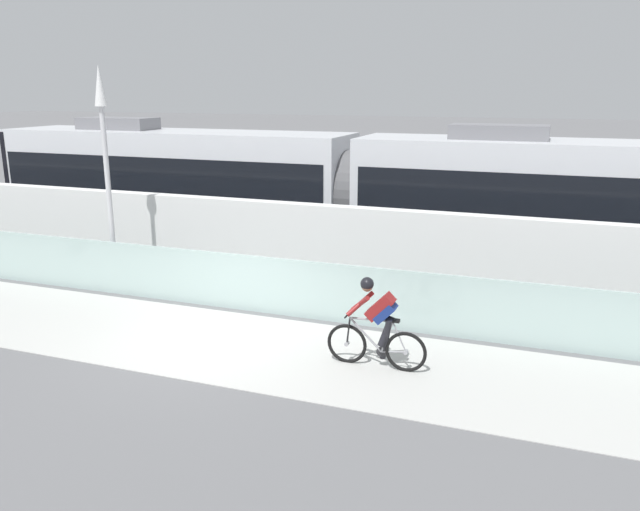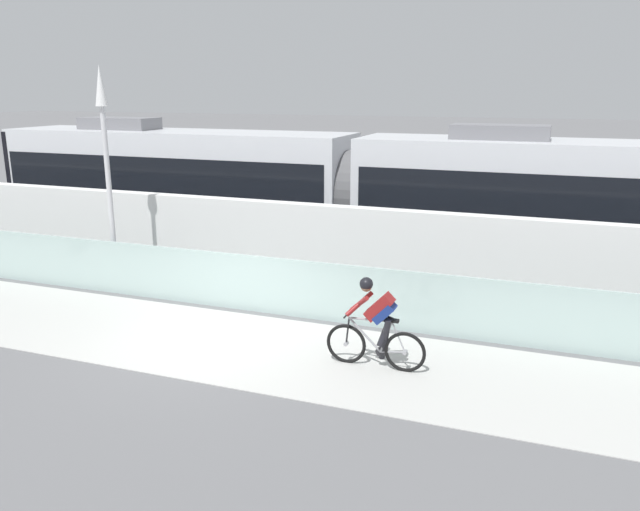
# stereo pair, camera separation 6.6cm
# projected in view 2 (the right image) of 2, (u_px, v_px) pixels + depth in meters

# --- Properties ---
(ground_plane) EXTENTS (200.00, 200.00, 0.00)m
(ground_plane) POSITION_uv_depth(u_px,v_px,m) (205.00, 341.00, 12.11)
(ground_plane) COLOR slate
(bike_path_deck) EXTENTS (32.00, 3.20, 0.01)m
(bike_path_deck) POSITION_uv_depth(u_px,v_px,m) (205.00, 341.00, 12.11)
(bike_path_deck) COLOR beige
(bike_path_deck) RESTS_ON ground
(glass_parapet) EXTENTS (32.00, 0.05, 1.25)m
(glass_parapet) POSITION_uv_depth(u_px,v_px,m) (248.00, 283.00, 13.62)
(glass_parapet) COLOR #ADC6C1
(glass_parapet) RESTS_ON ground
(concrete_barrier_wall) EXTENTS (32.00, 0.36, 2.09)m
(concrete_barrier_wall) POSITION_uv_depth(u_px,v_px,m) (281.00, 245.00, 15.15)
(concrete_barrier_wall) COLOR white
(concrete_barrier_wall) RESTS_ON ground
(tram_rail_near) EXTENTS (32.00, 0.08, 0.01)m
(tram_rail_near) POSITION_uv_depth(u_px,v_px,m) (318.00, 261.00, 17.66)
(tram_rail_near) COLOR #595654
(tram_rail_near) RESTS_ON ground
(tram_rail_far) EXTENTS (32.00, 0.08, 0.01)m
(tram_rail_far) POSITION_uv_depth(u_px,v_px,m) (335.00, 250.00, 18.96)
(tram_rail_far) COLOR #595654
(tram_rail_far) RESTS_ON ground
(tram) EXTENTS (22.56, 2.54, 3.81)m
(tram) POSITION_uv_depth(u_px,v_px,m) (355.00, 192.00, 17.55)
(tram) COLOR silver
(tram) RESTS_ON ground
(cyclist_on_bike) EXTENTS (1.77, 0.58, 1.61)m
(cyclist_on_bike) POSITION_uv_depth(u_px,v_px,m) (376.00, 325.00, 10.77)
(cyclist_on_bike) COLOR black
(cyclist_on_bike) RESTS_ON ground
(lamp_post_antenna) EXTENTS (0.28, 0.28, 5.20)m
(lamp_post_antenna) POSITION_uv_depth(u_px,v_px,m) (106.00, 151.00, 14.46)
(lamp_post_antenna) COLOR gray
(lamp_post_antenna) RESTS_ON ground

